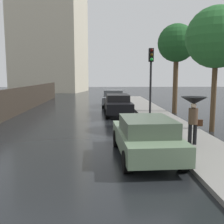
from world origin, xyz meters
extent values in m
cube|color=slate|center=(2.51, 20.63, 0.61)|extent=(1.99, 4.16, 0.60)
cube|color=#494D50|center=(2.50, 20.55, 1.17)|extent=(1.67, 2.23, 0.52)
cylinder|color=black|center=(1.77, 22.01, 0.31)|extent=(0.26, 0.64, 0.63)
cylinder|color=black|center=(3.39, 21.92, 0.31)|extent=(0.26, 0.64, 0.63)
cylinder|color=black|center=(1.62, 19.33, 0.31)|extent=(0.26, 0.64, 0.63)
cylinder|color=black|center=(3.24, 19.24, 0.31)|extent=(0.26, 0.64, 0.63)
cube|color=slate|center=(2.93, 6.16, 0.60)|extent=(1.93, 4.22, 0.56)
cube|color=#4D5C49|center=(2.94, 5.90, 1.11)|extent=(1.63, 2.23, 0.47)
cylinder|color=black|center=(2.07, 7.49, 0.31)|extent=(0.25, 0.64, 0.63)
cylinder|color=black|center=(3.66, 7.57, 0.31)|extent=(0.25, 0.64, 0.63)
cylinder|color=black|center=(2.20, 4.76, 0.31)|extent=(0.25, 0.64, 0.63)
cylinder|color=black|center=(3.79, 4.84, 0.31)|extent=(0.25, 0.64, 0.63)
cube|color=black|center=(2.57, 15.41, 0.64)|extent=(1.75, 4.26, 0.65)
cube|color=black|center=(2.57, 15.55, 1.18)|extent=(1.51, 2.19, 0.44)
cylinder|color=black|center=(1.78, 16.79, 0.31)|extent=(0.23, 0.63, 0.63)
cylinder|color=black|center=(3.31, 16.82, 0.31)|extent=(0.23, 0.63, 0.63)
cylinder|color=black|center=(1.84, 14.00, 0.31)|extent=(0.23, 0.63, 0.63)
cylinder|color=black|center=(3.37, 14.04, 0.31)|extent=(0.23, 0.63, 0.63)
cylinder|color=black|center=(4.77, 7.20, 0.52)|extent=(0.14, 0.14, 0.76)
cylinder|color=black|center=(4.95, 7.18, 0.52)|extent=(0.14, 0.14, 0.76)
cylinder|color=#4C3828|center=(4.86, 7.19, 1.19)|extent=(0.34, 0.34, 0.59)
sphere|color=beige|center=(4.86, 7.19, 1.59)|extent=(0.21, 0.21, 0.21)
cube|color=#3F2314|center=(5.10, 7.16, 0.95)|extent=(0.21, 0.12, 0.24)
cylinder|color=#4C4C51|center=(4.86, 7.19, 1.52)|extent=(0.02, 0.02, 0.77)
cone|color=black|center=(4.86, 7.19, 1.77)|extent=(0.93, 0.93, 0.27)
cylinder|color=black|center=(4.31, 12.86, 1.79)|extent=(0.12, 0.12, 3.30)
cube|color=black|center=(4.31, 12.86, 3.81)|extent=(0.26, 0.26, 0.75)
sphere|color=#360503|center=(4.31, 12.69, 4.06)|extent=(0.17, 0.17, 0.17)
sphere|color=#392405|center=(4.31, 12.69, 3.81)|extent=(0.17, 0.17, 0.17)
sphere|color=green|center=(4.31, 12.69, 3.56)|extent=(0.17, 0.17, 0.17)
cylinder|color=#4C3823|center=(6.71, 16.36, 2.00)|extent=(0.34, 0.34, 3.99)
sphere|color=#1E5123|center=(6.71, 16.36, 4.91)|extent=(2.62, 2.62, 2.62)
cylinder|color=#4C3823|center=(6.80, 10.05, 1.71)|extent=(0.24, 0.24, 3.42)
sphere|color=#28662D|center=(6.80, 10.05, 4.41)|extent=(2.82, 2.82, 2.82)
cube|color=beige|center=(-7.05, 42.32, 10.23)|extent=(12.27, 10.04, 20.47)
camera|label=1|loc=(1.54, -2.23, 2.67)|focal=42.38mm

